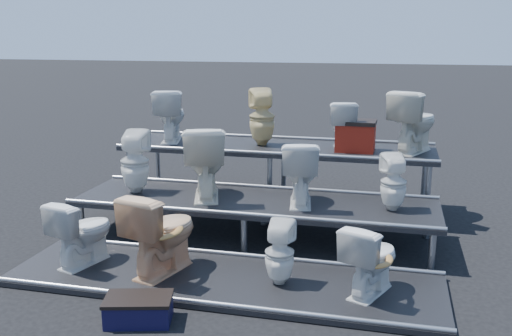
% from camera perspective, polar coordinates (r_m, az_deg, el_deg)
% --- Properties ---
extents(ground, '(80.00, 80.00, 0.00)m').
position_cam_1_polar(ground, '(6.80, -0.15, -6.96)').
color(ground, black).
rests_on(ground, ground).
extents(tier_front, '(4.20, 1.20, 0.06)m').
position_cam_1_polar(tier_front, '(5.63, -3.38, -11.13)').
color(tier_front, black).
rests_on(tier_front, ground).
extents(tier_mid, '(4.20, 1.20, 0.46)m').
position_cam_1_polar(tier_mid, '(6.72, -0.15, -5.12)').
color(tier_mid, black).
rests_on(tier_mid, ground).
extents(tier_back, '(4.20, 1.20, 0.86)m').
position_cam_1_polar(tier_back, '(7.88, 2.12, -0.82)').
color(tier_back, black).
rests_on(tier_back, ground).
extents(toilet_0, '(0.55, 0.75, 0.69)m').
position_cam_1_polar(toilet_0, '(6.06, -16.97, -6.07)').
color(toilet_0, silver).
rests_on(toilet_0, tier_front).
extents(toilet_1, '(0.66, 0.90, 0.83)m').
position_cam_1_polar(toilet_1, '(5.66, -9.40, -6.30)').
color(toilet_1, '#DDAA7C').
rests_on(toilet_1, tier_front).
extents(toilet_2, '(0.29, 0.29, 0.61)m').
position_cam_1_polar(toilet_2, '(5.37, 2.38, -8.47)').
color(toilet_2, silver).
rests_on(toilet_2, tier_front).
extents(toilet_3, '(0.60, 0.75, 0.67)m').
position_cam_1_polar(toilet_3, '(5.27, 11.41, -8.84)').
color(toilet_3, silver).
rests_on(toilet_3, tier_front).
extents(toilet_4, '(0.38, 0.39, 0.76)m').
position_cam_1_polar(toilet_4, '(7.05, -12.02, 0.62)').
color(toilet_4, silver).
rests_on(toilet_4, tier_mid).
extents(toilet_5, '(0.71, 0.95, 0.86)m').
position_cam_1_polar(toilet_5, '(6.71, -5.11, 0.65)').
color(toilet_5, silver).
rests_on(toilet_5, tier_mid).
extents(toilet_6, '(0.52, 0.77, 0.73)m').
position_cam_1_polar(toilet_6, '(6.45, 4.46, -0.43)').
color(toilet_6, silver).
rests_on(toilet_6, tier_mid).
extents(toilet_7, '(0.35, 0.36, 0.63)m').
position_cam_1_polar(toilet_7, '(6.39, 13.58, -1.41)').
color(toilet_7, silver).
rests_on(toilet_7, tier_mid).
extents(toilet_8, '(0.57, 0.80, 0.73)m').
position_cam_1_polar(toilet_8, '(8.18, -8.57, 5.25)').
color(toilet_8, silver).
rests_on(toilet_8, tier_back).
extents(toilet_9, '(0.46, 0.46, 0.77)m').
position_cam_1_polar(toilet_9, '(7.77, 0.61, 5.12)').
color(toilet_9, '#D5C185').
rests_on(toilet_9, tier_back).
extents(toilet_10, '(0.45, 0.67, 0.64)m').
position_cam_1_polar(toilet_10, '(7.61, 8.62, 4.29)').
color(toilet_10, silver).
rests_on(toilet_10, tier_back).
extents(toilet_11, '(0.73, 0.90, 0.80)m').
position_cam_1_polar(toilet_11, '(7.57, 15.52, 4.52)').
color(toilet_11, silver).
rests_on(toilet_11, tier_back).
extents(red_crate, '(0.50, 0.40, 0.35)m').
position_cam_1_polar(red_crate, '(7.52, 9.92, 3.03)').
color(red_crate, maroon).
rests_on(red_crate, tier_back).
extents(step_stool, '(0.60, 0.45, 0.19)m').
position_cam_1_polar(step_stool, '(5.01, -11.64, -13.84)').
color(step_stool, black).
rests_on(step_stool, ground).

